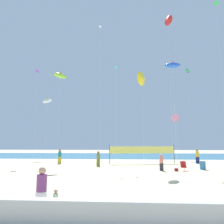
{
  "coord_description": "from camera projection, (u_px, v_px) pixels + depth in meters",
  "views": [
    {
      "loc": [
        0.02,
        -16.82,
        2.67
      ],
      "look_at": [
        -1.66,
        6.95,
        6.08
      ],
      "focal_mm": 34.29,
      "sensor_mm": 36.0,
      "label": 1
    }
  ],
  "objects": [
    {
      "name": "ground_plane",
      "position": [
        127.0,
        178.0,
        16.24
      ],
      "size": [
        120.0,
        120.0,
        0.0
      ],
      "primitive_type": "plane",
      "color": "beige"
    },
    {
      "name": "ocean_band",
      "position": [
        127.0,
        156.0,
        43.91
      ],
      "size": [
        120.0,
        20.0,
        0.01
      ],
      "primitive_type": "cube",
      "color": "teal",
      "rests_on": "ground"
    },
    {
      "name": "boardwalk_ledge",
      "position": [
        127.0,
        213.0,
        7.02
      ],
      "size": [
        28.0,
        0.44,
        0.77
      ],
      "primitive_type": "cube",
      "color": "#B7B7BC",
      "rests_on": "ground"
    },
    {
      "name": "mother_figure",
      "position": [
        42.0,
        188.0,
        8.31
      ],
      "size": [
        0.39,
        0.39,
        1.73
      ],
      "rotation": [
        0.0,
        0.0,
        -0.39
      ],
      "color": "white",
      "rests_on": "ground"
    },
    {
      "name": "toddler_figure",
      "position": [
        56.0,
        200.0,
        8.22
      ],
      "size": [
        0.2,
        0.2,
        0.88
      ],
      "rotation": [
        0.0,
        0.0,
        -0.6
      ],
      "color": "maroon",
      "rests_on": "ground"
    },
    {
      "name": "beachgoer_olive_shirt",
      "position": [
        98.0,
        158.0,
        24.43
      ],
      "size": [
        0.39,
        0.39,
        1.69
      ],
      "rotation": [
        0.0,
        0.0,
        2.77
      ],
      "color": "olive",
      "rests_on": "ground"
    },
    {
      "name": "beachgoer_coral_shirt",
      "position": [
        161.0,
        162.0,
        20.46
      ],
      "size": [
        0.36,
        0.36,
        1.57
      ],
      "rotation": [
        0.0,
        0.0,
        3.1
      ],
      "color": "#2D2D33",
      "rests_on": "ground"
    },
    {
      "name": "beachgoer_mustard_shirt",
      "position": [
        197.0,
        156.0,
        27.52
      ],
      "size": [
        0.42,
        0.42,
        1.86
      ],
      "rotation": [
        0.0,
        0.0,
        4.71
      ],
      "color": "navy",
      "rests_on": "ground"
    },
    {
      "name": "beachgoer_teal_shirt",
      "position": [
        60.0,
        156.0,
        27.51
      ],
      "size": [
        0.42,
        0.42,
        1.84
      ],
      "rotation": [
        0.0,
        0.0,
        5.02
      ],
      "color": "gold",
      "rests_on": "ground"
    },
    {
      "name": "folding_beach_chair",
      "position": [
        184.0,
        166.0,
        20.36
      ],
      "size": [
        0.52,
        0.65,
        0.89
      ],
      "rotation": [
        0.0,
        0.0,
        0.02
      ],
      "color": "red",
      "rests_on": "ground"
    },
    {
      "name": "trash_barrel",
      "position": [
        203.0,
        165.0,
        21.32
      ],
      "size": [
        0.58,
        0.58,
        0.82
      ],
      "primitive_type": "cylinder",
      "color": "teal",
      "rests_on": "ground"
    },
    {
      "name": "volleyball_net",
      "position": [
        142.0,
        151.0,
        27.29
      ],
      "size": [
        8.36,
        1.57,
        2.4
      ],
      "color": "#4C4C51",
      "rests_on": "ground"
    },
    {
      "name": "beach_handbag",
      "position": [
        176.0,
        170.0,
        20.06
      ],
      "size": [
        0.34,
        0.17,
        0.27
      ],
      "primitive_type": "cube",
      "color": "maroon",
      "rests_on": "ground"
    },
    {
      "name": "kite_green_tube",
      "position": [
        188.0,
        71.0,
        37.29
      ],
      "size": [
        1.06,
        1.55,
        15.25
      ],
      "color": "silver",
      "rests_on": "ground"
    },
    {
      "name": "kite_blue_inflatable",
      "position": [
        173.0,
        65.0,
        23.46
      ],
      "size": [
        1.76,
        0.91,
        11.53
      ],
      "color": "silver",
      "rests_on": "ground"
    },
    {
      "name": "kite_violet_diamond",
      "position": [
        38.0,
        73.0,
        30.85
      ],
      "size": [
        0.79,
        0.79,
        13.15
      ],
      "color": "silver",
      "rests_on": "ground"
    },
    {
      "name": "kite_white_diamond",
      "position": [
        100.0,
        37.0,
        33.04
      ],
      "size": [
        0.54,
        0.54,
        20.71
      ],
      "color": "silver",
      "rests_on": "ground"
    },
    {
      "name": "kite_cyan_diamond",
      "position": [
        116.0,
        70.0,
        26.83
      ],
      "size": [
        0.52,
        0.51,
        12.23
      ],
      "color": "silver",
      "rests_on": "ground"
    },
    {
      "name": "kite_pink_delta",
      "position": [
        176.0,
        118.0,
        34.56
      ],
      "size": [
        1.33,
        1.17,
        7.27
      ],
      "color": "silver",
      "rests_on": "ground"
    },
    {
      "name": "kite_green_diamond",
      "position": [
        217.0,
        9.0,
        26.31
      ],
      "size": [
        0.67,
        0.67,
        19.93
      ],
      "color": "silver",
      "rests_on": "ground"
    },
    {
      "name": "kite_red_delta",
      "position": [
        168.0,
        20.0,
        31.93
      ],
      "size": [
        1.23,
        1.48,
        21.61
      ],
      "color": "silver",
      "rests_on": "ground"
    },
    {
      "name": "kite_white_inflatable",
      "position": [
        47.0,
        101.0,
        37.06
      ],
      "size": [
        1.8,
        0.73,
        10.25
      ],
      "color": "silver",
      "rests_on": "ground"
    },
    {
      "name": "kite_yellow_delta",
      "position": [
        142.0,
        78.0,
        22.37
      ],
      "size": [
        1.11,
        1.38,
        10.08
      ],
      "color": "silver",
      "rests_on": "ground"
    },
    {
      "name": "kite_lime_inflatable",
      "position": [
        60.0,
        76.0,
        26.78
      ],
      "size": [
        1.75,
        1.35,
        11.42
      ],
      "color": "silver",
      "rests_on": "ground"
    }
  ]
}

